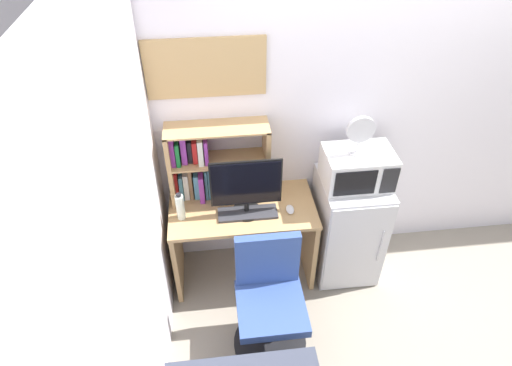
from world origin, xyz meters
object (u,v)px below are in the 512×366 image
(mini_fridge, at_px, (347,226))
(water_bottle, at_px, (180,207))
(desk_chair, at_px, (270,305))
(desk_fan, at_px, (360,133))
(hutch_bookshelf, at_px, (205,163))
(wall_corkboard, at_px, (206,68))
(computer_mouse, at_px, (290,209))
(microwave, at_px, (358,168))
(monitor, at_px, (246,186))
(keyboard, at_px, (248,213))

(mini_fridge, bearing_deg, water_bottle, -177.77)
(water_bottle, xyz_separation_m, desk_chair, (0.58, -0.58, -0.46))
(desk_fan, relative_size, desk_chair, 0.32)
(hutch_bookshelf, relative_size, wall_corkboard, 0.92)
(hutch_bookshelf, distance_m, water_bottle, 0.37)
(hutch_bookshelf, relative_size, computer_mouse, 7.43)
(hutch_bookshelf, bearing_deg, mini_fridge, -9.44)
(microwave, relative_size, desk_chair, 0.54)
(monitor, xyz_separation_m, keyboard, (0.01, -0.03, -0.24))
(water_bottle, bearing_deg, microwave, 2.36)
(monitor, distance_m, mini_fridge, 0.98)
(desk_fan, bearing_deg, wall_corkboard, 164.50)
(wall_corkboard, bearing_deg, microwave, -14.79)
(microwave, height_order, desk_chair, microwave)
(monitor, height_order, water_bottle, monitor)
(hutch_bookshelf, xyz_separation_m, desk_fan, (1.07, -0.19, 0.30))
(hutch_bookshelf, distance_m, mini_fridge, 1.27)
(desk_chair, bearing_deg, wall_corkboard, 109.50)
(hutch_bookshelf, xyz_separation_m, desk_chair, (0.38, -0.81, -0.66))
(hutch_bookshelf, relative_size, desk_chair, 0.80)
(desk_chair, xyz_separation_m, wall_corkboard, (-0.32, 0.91, 1.36))
(keyboard, height_order, wall_corkboard, wall_corkboard)
(hutch_bookshelf, bearing_deg, microwave, -9.29)
(computer_mouse, distance_m, desk_fan, 0.76)
(computer_mouse, relative_size, mini_fridge, 0.11)
(hutch_bookshelf, distance_m, keyboard, 0.49)
(microwave, relative_size, wall_corkboard, 0.62)
(monitor, relative_size, water_bottle, 2.26)
(desk_fan, bearing_deg, computer_mouse, -171.50)
(keyboard, bearing_deg, wall_corkboard, 123.02)
(keyboard, xyz_separation_m, mini_fridge, (0.82, 0.07, -0.30))
(keyboard, distance_m, microwave, 0.87)
(water_bottle, xyz_separation_m, microwave, (1.30, 0.05, 0.20))
(keyboard, bearing_deg, computer_mouse, -0.10)
(mini_fridge, xyz_separation_m, desk_chair, (-0.72, -0.63, -0.07))
(monitor, xyz_separation_m, water_bottle, (-0.48, -0.01, -0.14))
(water_bottle, relative_size, desk_fan, 0.77)
(wall_corkboard, bearing_deg, computer_mouse, -32.82)
(hutch_bookshelf, xyz_separation_m, water_bottle, (-0.20, -0.23, -0.20))
(monitor, relative_size, desk_chair, 0.56)
(computer_mouse, height_order, mini_fridge, mini_fridge)
(monitor, xyz_separation_m, desk_chair, (0.10, -0.58, -0.60))
(desk_fan, bearing_deg, monitor, -177.02)
(microwave, bearing_deg, wall_corkboard, 165.21)
(computer_mouse, bearing_deg, mini_fridge, 8.36)
(water_bottle, height_order, desk_fan, desk_fan)
(mini_fridge, bearing_deg, wall_corkboard, 165.06)
(monitor, height_order, mini_fridge, monitor)
(hutch_bookshelf, relative_size, monitor, 1.43)
(monitor, relative_size, wall_corkboard, 0.64)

